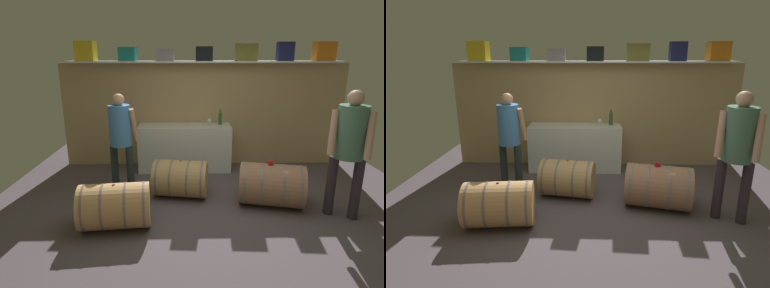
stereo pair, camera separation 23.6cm
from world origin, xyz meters
The scene contains 19 objects.
ground_plane centered at (0.00, 0.57, -0.01)m, with size 6.62×7.74×0.02m, color #554A52.
back_wall_panel centered at (0.00, 2.27, 0.99)m, with size 5.42×0.10×1.98m, color tan.
high_shelf_board centered at (0.00, 2.12, 1.99)m, with size 4.99×0.40×0.03m, color white.
toolcase_yellow centered at (-2.15, 2.12, 2.18)m, with size 0.34×0.26×0.34m, color yellow.
toolcase_teal centered at (-1.40, 2.12, 2.13)m, with size 0.30×0.26×0.24m, color teal.
toolcase_grey centered at (-0.73, 2.12, 2.11)m, with size 0.32×0.22×0.21m, color gray.
toolcase_black centered at (-0.02, 2.12, 2.13)m, with size 0.30×0.26×0.25m, color black.
toolcase_olive centered at (0.74, 2.12, 2.16)m, with size 0.40×0.22×0.30m, color olive.
toolcase_navy centered at (1.44, 2.12, 2.17)m, with size 0.28×0.26×0.33m, color navy.
toolcase_orange centered at (2.16, 2.12, 2.18)m, with size 0.36×0.25×0.34m, color orange.
work_cabinet centered at (-0.39, 1.93, 0.43)m, with size 1.71×0.56×0.85m, color white.
wine_bottle_green centered at (0.28, 1.99, 0.98)m, with size 0.07×0.07×0.28m.
wine_glass centered at (0.07, 1.95, 0.94)m, with size 0.08×0.08×0.13m.
wine_barrel_near centered at (0.86, 0.40, 0.31)m, with size 1.02×0.80×0.63m.
wine_barrel_far centered at (-0.46, 0.73, 0.29)m, with size 0.88×0.69×0.58m.
wine_barrel_flank centered at (-1.27, -0.17, 0.29)m, with size 0.91×0.65×0.59m.
tasting_cup centered at (0.82, 0.40, 0.65)m, with size 0.06×0.06×0.05m, color red.
winemaker_pouring centered at (1.71, 0.04, 1.05)m, with size 0.54×0.48×1.70m.
visitor_tasting centered at (-1.38, 0.96, 0.96)m, with size 0.50×0.44×1.56m.
Camera 2 is at (-0.16, -3.74, 2.11)m, focal length 29.26 mm.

